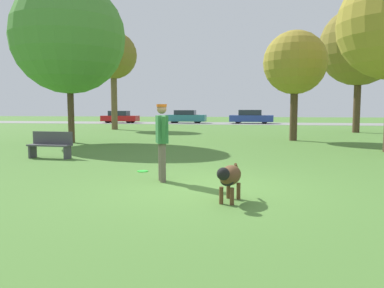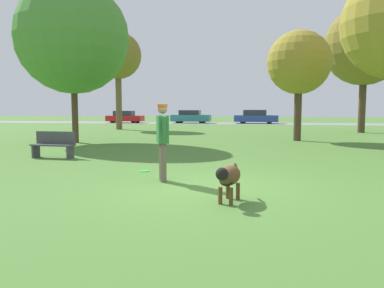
{
  "view_description": "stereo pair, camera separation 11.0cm",
  "coord_description": "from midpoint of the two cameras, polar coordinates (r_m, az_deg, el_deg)",
  "views": [
    {
      "loc": [
        1.01,
        -7.31,
        1.59
      ],
      "look_at": [
        -0.13,
        -0.26,
        0.9
      ],
      "focal_mm": 35.0,
      "sensor_mm": 36.0,
      "label": 1
    },
    {
      "loc": [
        1.12,
        -7.29,
        1.59
      ],
      "look_at": [
        -0.13,
        -0.26,
        0.9
      ],
      "focal_mm": 35.0,
      "sensor_mm": 36.0,
      "label": 2
    }
  ],
  "objects": [
    {
      "name": "parked_car_red",
      "position": [
        40.76,
        -11.01,
        4.05
      ],
      "size": [
        3.88,
        1.74,
        1.29
      ],
      "rotation": [
        0.0,
        0.0,
        0.02
      ],
      "color": "red",
      "rests_on": "ground_plane"
    },
    {
      "name": "parked_car_teal",
      "position": [
        39.6,
        -1.0,
        4.16
      ],
      "size": [
        4.11,
        1.79,
        1.36
      ],
      "rotation": [
        0.0,
        0.0,
        -0.01
      ],
      "color": "teal",
      "rests_on": "ground_plane"
    },
    {
      "name": "person",
      "position": [
        8.07,
        -5.0,
        1.22
      ],
      "size": [
        0.36,
        0.65,
        1.67
      ],
      "rotation": [
        0.0,
        0.0,
        -1.18
      ],
      "color": "#665B4C",
      "rests_on": "ground_plane"
    },
    {
      "name": "tree_far_left",
      "position": [
        28.64,
        -12.01,
        12.97
      ],
      "size": [
        3.43,
        3.43,
        7.15
      ],
      "color": "brown",
      "rests_on": "ground_plane"
    },
    {
      "name": "ground_plane",
      "position": [
        7.54,
        0.86,
        -6.64
      ],
      "size": [
        120.0,
        120.0,
        0.0
      ],
      "primitive_type": "plane",
      "color": "#4C7A33"
    },
    {
      "name": "park_bench",
      "position": [
        12.7,
        -20.95,
        0.0
      ],
      "size": [
        1.42,
        0.49,
        0.84
      ],
      "rotation": [
        0.0,
        0.0,
        -0.06
      ],
      "color": "#47474C",
      "rests_on": "ground_plane"
    },
    {
      "name": "dog",
      "position": [
        6.33,
        5.23,
        -4.96
      ],
      "size": [
        0.47,
        1.09,
        0.65
      ],
      "rotation": [
        0.0,
        0.0,
        4.5
      ],
      "color": "brown",
      "rests_on": "ground_plane"
    },
    {
      "name": "tree_far_right",
      "position": [
        26.79,
        24.03,
        13.43
      ],
      "size": [
        4.99,
        4.99,
        8.01
      ],
      "color": "#4C3826",
      "rests_on": "ground_plane"
    },
    {
      "name": "far_road_strip",
      "position": [
        38.69,
        7.6,
        3.11
      ],
      "size": [
        120.0,
        6.0,
        0.01
      ],
      "color": "gray",
      "rests_on": "ground_plane"
    },
    {
      "name": "tree_near_left",
      "position": [
        18.32,
        -18.46,
        15.15
      ],
      "size": [
        5.04,
        5.04,
        7.27
      ],
      "color": "#4C3826",
      "rests_on": "ground_plane"
    },
    {
      "name": "frisbee",
      "position": [
        9.49,
        -7.86,
        -4.12
      ],
      "size": [
        0.27,
        0.27,
        0.02
      ],
      "color": "#33D838",
      "rests_on": "ground_plane"
    },
    {
      "name": "parked_car_blue",
      "position": [
        38.87,
        8.92,
        4.09
      ],
      "size": [
        4.47,
        1.94,
        1.4
      ],
      "rotation": [
        0.0,
        0.0,
        -0.04
      ],
      "color": "#284293",
      "rests_on": "ground_plane"
    },
    {
      "name": "tree_mid_center",
      "position": [
        19.04,
        15.27,
        11.81
      ],
      "size": [
        3.04,
        3.04,
        5.29
      ],
      "color": "#4C3826",
      "rests_on": "ground_plane"
    }
  ]
}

